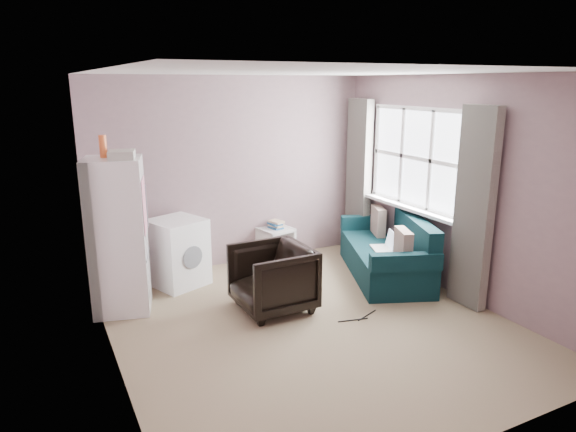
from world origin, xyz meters
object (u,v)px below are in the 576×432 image
armchair (272,275)px  sofa (389,253)px  fridge (118,235)px  washing_machine (178,251)px  side_table (276,241)px

armchair → sofa: bearing=97.2°
fridge → washing_machine: bearing=45.6°
fridge → sofa: 3.30m
fridge → sofa: fridge is taller
armchair → sofa: sofa is taller
armchair → washing_machine: (-0.72, 1.17, 0.03)m
side_table → sofa: sofa is taller
washing_machine → sofa: 2.65m
fridge → sofa: (3.22, -0.49, -0.55)m
sofa → armchair: bearing=-150.1°
armchair → sofa: 1.79m
fridge → side_table: bearing=33.0°
washing_machine → sofa: washing_machine is taller
armchair → fridge: bearing=-117.8°
side_table → sofa: 1.58m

